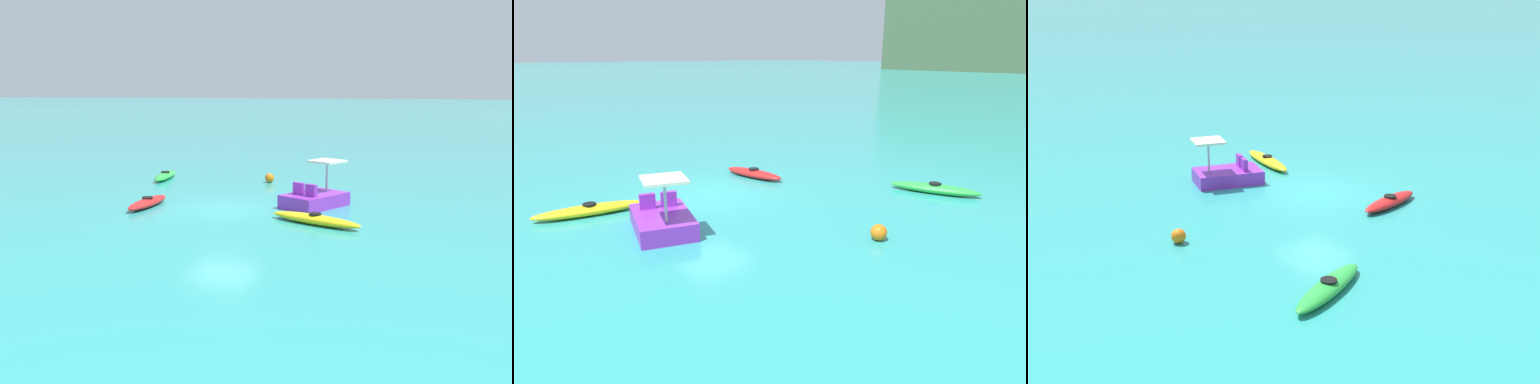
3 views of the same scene
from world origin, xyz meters
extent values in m
plane|color=teal|center=(0.00, 0.00, 0.00)|extent=(600.00, 600.00, 0.00)
ellipsoid|color=green|center=(5.26, 5.82, 0.16)|extent=(3.12, 1.55, 0.32)
cylinder|color=black|center=(5.26, 5.82, 0.35)|extent=(0.52, 0.52, 0.05)
ellipsoid|color=red|center=(-0.78, 2.72, 0.16)|extent=(2.78, 0.95, 0.32)
cylinder|color=black|center=(-0.78, 2.72, 0.35)|extent=(0.45, 0.45, 0.05)
ellipsoid|color=yellow|center=(-0.98, -3.84, 0.16)|extent=(1.44, 3.34, 0.32)
cylinder|color=black|center=(-0.98, -3.84, 0.35)|extent=(0.48, 0.48, 0.05)
cube|color=purple|center=(1.69, -2.95, 0.25)|extent=(2.79, 2.28, 0.50)
cube|color=purple|center=(1.29, -2.47, 0.72)|extent=(0.31, 0.47, 0.44)
cube|color=purple|center=(1.07, -3.02, 0.72)|extent=(0.31, 0.47, 0.44)
cylinder|color=#B2B2B7|center=(2.34, -3.21, 1.05)|extent=(0.08, 0.08, 1.10)
cube|color=silver|center=(2.34, -3.21, 1.64)|extent=(1.43, 1.43, 0.08)
sphere|color=orange|center=(6.25, 0.73, 0.22)|extent=(0.43, 0.43, 0.43)
camera|label=1|loc=(-17.99, -9.25, 4.23)|focal=39.72mm
camera|label=2|loc=(12.22, -9.11, 4.68)|focal=32.08mm
camera|label=3|loc=(15.83, 16.08, 7.51)|focal=46.89mm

